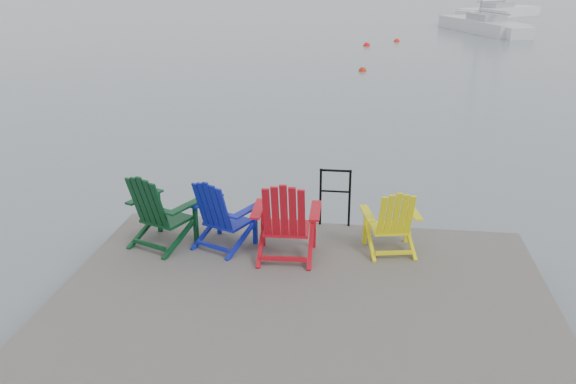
# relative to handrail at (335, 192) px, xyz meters

# --- Properties ---
(ground) EXTENTS (400.00, 400.00, 0.00)m
(ground) POSITION_rel_handrail_xyz_m (-0.25, -2.45, -1.04)
(ground) COLOR slate
(ground) RESTS_ON ground
(dock) EXTENTS (6.00, 5.00, 1.40)m
(dock) POSITION_rel_handrail_xyz_m (-0.25, -2.45, -0.69)
(dock) COLOR #2E2C29
(dock) RESTS_ON ground
(handrail) EXTENTS (0.48, 0.04, 0.90)m
(handrail) POSITION_rel_handrail_xyz_m (0.00, 0.00, 0.00)
(handrail) COLOR black
(handrail) RESTS_ON dock
(chair_green) EXTENTS (1.06, 1.02, 1.10)m
(chair_green) POSITION_rel_handrail_xyz_m (-2.39, -1.06, 0.01)
(chair_green) COLOR #093317
(chair_green) RESTS_ON dock
(chair_blue) EXTENTS (1.01, 0.97, 1.03)m
(chair_blue) POSITION_rel_handrail_xyz_m (-1.52, -0.99, -0.02)
(chair_blue) COLOR #0E199A
(chair_blue) RESTS_ON dock
(chair_red) EXTENTS (0.94, 0.87, 1.14)m
(chair_red) POSITION_rel_handrail_xyz_m (-0.59, -1.21, 0.04)
(chair_red) COLOR #B10D18
(chair_red) RESTS_ON dock
(chair_yellow) EXTENTS (0.86, 0.82, 0.96)m
(chair_yellow) POSITION_rel_handrail_xyz_m (0.83, -0.85, -0.06)
(chair_yellow) COLOR yellow
(chair_yellow) RESTS_ON dock
(sailboat_near) EXTENTS (5.05, 9.07, 12.11)m
(sailboat_near) POSITION_rel_handrail_xyz_m (7.87, 35.33, -0.69)
(sailboat_near) COLOR silver
(sailboat_near) RESTS_ON ground
(sailboat_mid) EXTENTS (7.95, 7.80, 12.15)m
(sailboat_mid) POSITION_rel_handrail_xyz_m (11.49, 48.92, -0.69)
(sailboat_mid) COLOR white
(sailboat_mid) RESTS_ON ground
(buoy_a) EXTENTS (0.34, 0.34, 0.34)m
(buoy_a) POSITION_rel_handrail_xyz_m (0.13, 17.78, -1.04)
(buoy_a) COLOR red
(buoy_a) RESTS_ON ground
(buoy_b) EXTENTS (0.39, 0.39, 0.39)m
(buoy_b) POSITION_rel_handrail_xyz_m (0.21, 26.56, -1.04)
(buoy_b) COLOR red
(buoy_b) RESTS_ON ground
(buoy_d) EXTENTS (0.35, 0.35, 0.35)m
(buoy_d) POSITION_rel_handrail_xyz_m (1.95, 28.83, -1.04)
(buoy_d) COLOR red
(buoy_d) RESTS_ON ground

